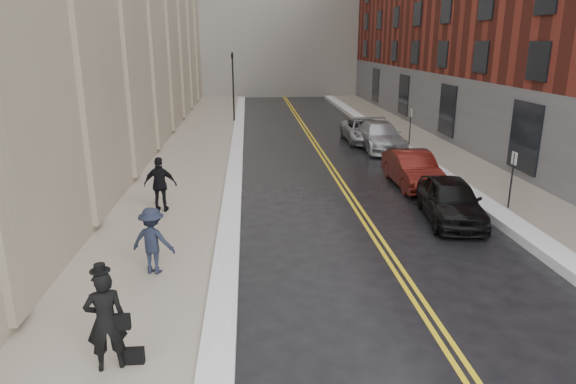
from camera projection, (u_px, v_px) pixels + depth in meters
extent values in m
plane|color=black|center=(326.00, 345.00, 10.56)|extent=(160.00, 160.00, 0.00)
cube|color=gray|center=(189.00, 165.00, 25.51)|extent=(4.00, 64.00, 0.15)
cube|color=gray|center=(453.00, 160.00, 26.50)|extent=(3.00, 64.00, 0.15)
cube|color=gold|center=(326.00, 164.00, 26.03)|extent=(0.12, 64.00, 0.01)
cube|color=gold|center=(331.00, 164.00, 26.05)|extent=(0.12, 64.00, 0.01)
cube|color=white|center=(236.00, 163.00, 25.66)|extent=(0.70, 60.80, 0.26)
cube|color=white|center=(418.00, 159.00, 26.34)|extent=(0.85, 60.80, 0.30)
cylinder|color=black|center=(233.00, 88.00, 38.31)|extent=(0.12, 0.12, 5.20)
imported|color=black|center=(232.00, 60.00, 37.75)|extent=(0.18, 0.15, 0.90)
cylinder|color=black|center=(511.00, 183.00, 18.48)|extent=(0.06, 0.06, 2.20)
cube|color=white|center=(514.00, 158.00, 18.22)|extent=(0.02, 0.35, 0.45)
cylinder|color=black|center=(410.00, 128.00, 29.95)|extent=(0.06, 0.06, 2.20)
cube|color=white|center=(411.00, 113.00, 29.69)|extent=(0.02, 0.35, 0.45)
imported|color=black|center=(451.00, 200.00, 17.67)|extent=(2.30, 4.57, 1.49)
imported|color=#4F120E|center=(413.00, 169.00, 21.92)|extent=(1.61, 4.53, 1.49)
imported|color=#A7AAAF|center=(380.00, 136.00, 29.35)|extent=(2.17, 5.31, 1.54)
imported|color=#9B9EA3|center=(364.00, 131.00, 31.50)|extent=(2.37, 5.03, 1.39)
imported|color=black|center=(106.00, 321.00, 9.31)|extent=(0.82, 0.65, 1.97)
imported|color=#1B2031|center=(153.00, 241.00, 13.28)|extent=(1.29, 0.96, 1.79)
imported|color=black|center=(160.00, 184.00, 18.11)|extent=(1.19, 0.58, 1.97)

